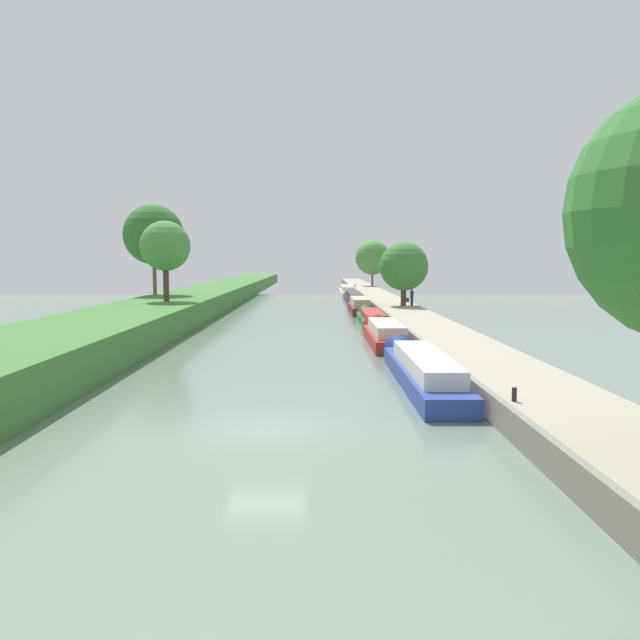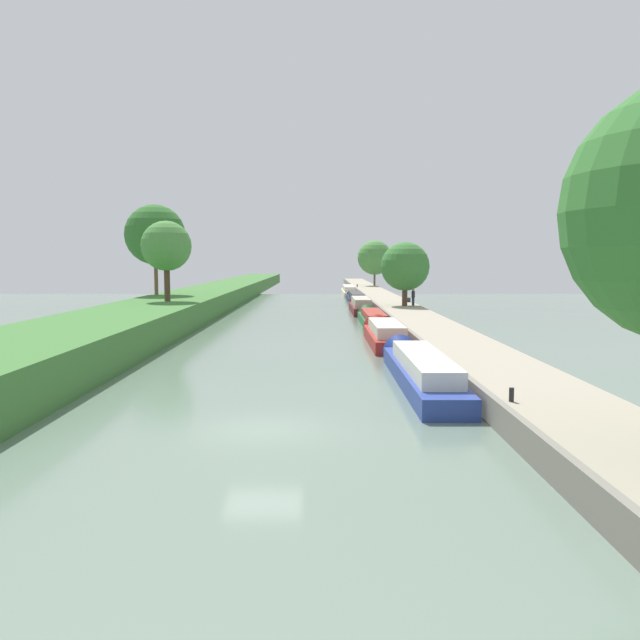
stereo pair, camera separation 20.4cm
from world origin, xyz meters
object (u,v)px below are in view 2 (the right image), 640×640
Objects in this scene: narrowboat_navy at (355,298)px; mooring_bollard_far at (357,286)px; mooring_bollard_near at (511,395)px; narrowboat_green at (372,318)px; person_walking at (413,297)px; park_bench at (407,299)px; narrowboat_red at (384,334)px; narrowboat_cream at (348,291)px; narrowboat_blue at (419,369)px; narrowboat_maroon at (360,306)px.

narrowboat_navy is 24.56m from mooring_bollard_far.
narrowboat_green is at bearing 92.96° from mooring_bollard_near.
park_bench is (0.28, 5.73, -0.53)m from person_walking.
mooring_bollard_near is (-3.02, -42.21, -0.65)m from person_walking.
narrowboat_red is at bearing -101.10° from park_bench.
mooring_bollard_near is (1.72, -33.29, 0.65)m from narrowboat_green.
narrowboat_green is at bearing 89.01° from narrowboat_red.
narrowboat_red is 12.00m from narrowboat_green.
person_walking reaches higher than mooring_bollard_far.
narrowboat_cream reaches higher than narrowboat_green.
narrowboat_green is 29.33× the size of mooring_bollard_far.
mooring_bollard_far is at bearing 88.08° from narrowboat_green.
narrowboat_maroon is (-0.23, 37.84, 0.03)m from narrowboat_blue.
narrowboat_red reaches higher than narrowboat_navy.
narrowboat_red is (-0.20, 13.45, -0.01)m from narrowboat_blue.
park_bench is at bearing -80.26° from narrowboat_cream.
person_walking is (4.63, -17.88, 1.22)m from narrowboat_navy.
park_bench is at bearing 82.85° from narrowboat_blue.
mooring_bollard_near is at bearing -94.10° from person_walking.
narrowboat_navy is at bearing 89.87° from narrowboat_blue.
mooring_bollard_far is at bearing 88.26° from narrowboat_red.
park_bench is at bearing 87.24° from person_walking.
narrowboat_blue is 30.87× the size of mooring_bollard_far.
narrowboat_maroon reaches higher than narrowboat_cream.
narrowboat_cream is 77.43m from mooring_bollard_near.
mooring_bollard_near is (1.96, -45.68, 0.50)m from narrowboat_maroon.
narrowboat_blue is 0.87× the size of narrowboat_cream.
narrowboat_red is 0.70× the size of narrowboat_cream.
narrowboat_maroon is 38.96m from mooring_bollard_far.
narrowboat_blue is at bearing -97.87° from person_walking.
narrowboat_blue is at bearing -90.13° from narrowboat_navy.
narrowboat_green is 51.33m from mooring_bollard_far.
narrowboat_blue reaches higher than narrowboat_navy.
narrowboat_blue is 34.71m from person_walking.
park_bench is (4.91, -12.15, 0.70)m from narrowboat_navy.
narrowboat_green is 33.34m from mooring_bollard_near.
narrowboat_green is 7.95× the size of person_walking.
park_bench is (3.30, -36.65, 0.12)m from mooring_bollard_far.
park_bench reaches higher than mooring_bollard_far.
narrowboat_cream is 35.44× the size of mooring_bollard_far.
narrowboat_maroon is at bearing -90.37° from narrowboat_cream.
narrowboat_navy is at bearing -89.51° from narrowboat_cream.
narrowboat_cream is at bearing 90.02° from narrowboat_blue.
narrowboat_cream reaches higher than narrowboat_navy.
person_walking is at bearing -85.92° from mooring_bollard_far.
narrowboat_navy is 1.05× the size of narrowboat_cream.
narrowboat_red is 27.16m from park_bench.
narrowboat_cream is at bearing 91.30° from mooring_bollard_near.
person_walking is at bearing 61.98° from narrowboat_green.
mooring_bollard_near is (1.76, -77.40, 0.53)m from narrowboat_cream.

